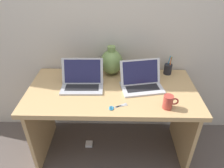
# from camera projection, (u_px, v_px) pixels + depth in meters

# --- Properties ---
(ground_plane) EXTENTS (6.00, 6.00, 0.00)m
(ground_plane) POSITION_uv_depth(u_px,v_px,m) (112.00, 148.00, 2.13)
(ground_plane) COLOR #564C47
(back_wall) EXTENTS (4.40, 0.04, 2.40)m
(back_wall) POSITION_uv_depth(u_px,v_px,m) (113.00, 21.00, 1.80)
(back_wall) COLOR beige
(back_wall) RESTS_ON ground
(desk) EXTENTS (1.41, 0.69, 0.74)m
(desk) POSITION_uv_depth(u_px,v_px,m) (112.00, 104.00, 1.82)
(desk) COLOR tan
(desk) RESTS_ON ground
(laptop_left) EXTENTS (0.35, 0.24, 0.22)m
(laptop_left) POSITION_uv_depth(u_px,v_px,m) (82.00, 80.00, 1.74)
(laptop_left) COLOR #B2B2B7
(laptop_left) RESTS_ON desk
(laptop_right) EXTENTS (0.38, 0.29, 0.22)m
(laptop_right) POSITION_uv_depth(u_px,v_px,m) (141.00, 80.00, 1.73)
(laptop_right) COLOR silver
(laptop_right) RESTS_ON desk
(green_vase) EXTENTS (0.21, 0.21, 0.27)m
(green_vase) POSITION_uv_depth(u_px,v_px,m) (112.00, 62.00, 1.89)
(green_vase) COLOR #75934C
(green_vase) RESTS_ON desk
(coffee_mug) EXTENTS (0.11, 0.07, 0.11)m
(coffee_mug) POSITION_uv_depth(u_px,v_px,m) (168.00, 102.00, 1.49)
(coffee_mug) COLOR #B23D33
(coffee_mug) RESTS_ON desk
(pen_cup) EXTENTS (0.07, 0.07, 0.18)m
(pen_cup) POSITION_uv_depth(u_px,v_px,m) (168.00, 69.00, 1.92)
(pen_cup) COLOR black
(pen_cup) RESTS_ON desk
(scissors) EXTENTS (0.14, 0.09, 0.01)m
(scissors) POSITION_uv_depth(u_px,v_px,m) (115.00, 107.00, 1.52)
(scissors) COLOR #B7B7BC
(scissors) RESTS_ON desk
(power_brick) EXTENTS (0.07, 0.07, 0.03)m
(power_brick) POSITION_uv_depth(u_px,v_px,m) (89.00, 144.00, 2.16)
(power_brick) COLOR white
(power_brick) RESTS_ON ground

